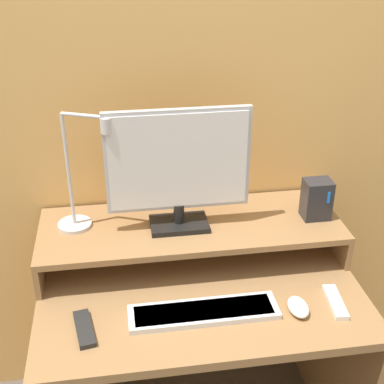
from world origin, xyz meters
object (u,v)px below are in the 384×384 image
object	(u,v)px
remote_secondary	(335,302)
desk_lamp	(81,187)
router_dock	(317,199)
remote_control	(84,329)
keyboard	(204,312)
mouse	(298,307)
monitor	(178,167)

from	to	relation	value
remote_secondary	desk_lamp	bearing A→B (deg)	154.41
router_dock	remote_control	world-z (taller)	router_dock
keyboard	mouse	xyz separation A→B (m)	(0.29, -0.03, 0.01)
keyboard	mouse	distance (m)	0.29
router_dock	keyboard	bearing A→B (deg)	-146.12
desk_lamp	router_dock	xyz separation A→B (m)	(0.80, -0.05, -0.08)
keyboard	mouse	world-z (taller)	mouse
monitor	remote_secondary	world-z (taller)	monitor
monitor	router_dock	xyz separation A→B (m)	(0.48, -0.01, -0.15)
router_dock	keyboard	distance (m)	0.57
monitor	remote_control	world-z (taller)	monitor
router_dock	monitor	bearing A→B (deg)	178.59
remote_control	desk_lamp	bearing A→B (deg)	89.30
monitor	router_dock	world-z (taller)	monitor
desk_lamp	remote_secondary	size ratio (longest dim) A/B	2.57
remote_control	monitor	bearing A→B (deg)	45.62
monitor	desk_lamp	size ratio (longest dim) A/B	1.15
desk_lamp	mouse	size ratio (longest dim) A/B	4.17
desk_lamp	keyboard	distance (m)	0.57
monitor	remote_control	size ratio (longest dim) A/B	2.94
router_dock	remote_control	bearing A→B (deg)	-158.40
router_dock	remote_secondary	size ratio (longest dim) A/B	0.89
monitor	desk_lamp	bearing A→B (deg)	172.86
remote_control	remote_secondary	size ratio (longest dim) A/B	1.00
router_dock	remote_secondary	bearing A→B (deg)	-96.25
keyboard	router_dock	bearing A→B (deg)	33.88
monitor	keyboard	bearing A→B (deg)	-84.00
remote_control	mouse	bearing A→B (deg)	-1.06
router_dock	mouse	size ratio (longest dim) A/B	1.44
router_dock	remote_control	size ratio (longest dim) A/B	0.89
mouse	remote_control	size ratio (longest dim) A/B	0.61
desk_lamp	mouse	bearing A→B (deg)	-30.88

